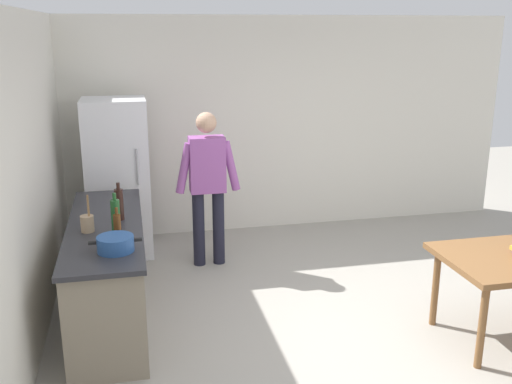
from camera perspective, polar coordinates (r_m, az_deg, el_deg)
name	(u,v)px	position (r m, az deg, el deg)	size (l,w,h in m)	color
ground_plane	(350,337)	(5.16, 9.24, -13.89)	(14.00, 14.00, 0.00)	#9E998E
wall_back	(268,125)	(7.45, 1.21, 6.64)	(6.40, 0.12, 2.70)	silver
wall_left	(13,198)	(4.59, -22.80, -0.52)	(0.12, 5.60, 2.70)	silver
kitchen_counter	(108,271)	(5.37, -14.36, -7.58)	(0.64, 2.20, 0.90)	gray
refrigerator	(118,178)	(6.75, -13.45, 1.32)	(0.70, 0.67, 1.80)	white
person	(208,179)	(6.24, -4.80, 1.28)	(0.70, 0.22, 1.70)	#1E1E2D
cooking_pot	(115,244)	(4.55, -13.68, -4.98)	(0.40, 0.28, 0.12)	#285193
utensil_jar	(87,223)	(5.03, -16.29, -2.93)	(0.11, 0.11, 0.32)	tan
bottle_beer_brown	(117,226)	(4.81, -13.51, -3.26)	(0.06, 0.06, 0.26)	#5B3314
bottle_wine_dark	(119,204)	(5.26, -13.34, -1.15)	(0.08, 0.08, 0.34)	black
bottle_wine_green	(116,216)	(4.94, -13.67, -2.27)	(0.08, 0.08, 0.34)	#1E5123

